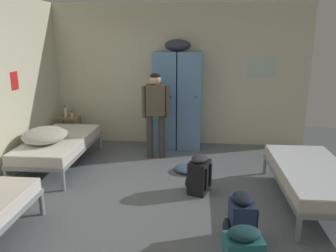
% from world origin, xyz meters
% --- Properties ---
extents(ground_plane, '(8.01, 8.01, 0.00)m').
position_xyz_m(ground_plane, '(0.00, 0.00, 0.00)').
color(ground_plane, slate).
extents(room_backdrop, '(5.01, 5.07, 2.74)m').
position_xyz_m(room_backdrop, '(-1.23, 1.27, 1.37)').
color(room_backdrop, beige).
rests_on(room_backdrop, ground_plane).
extents(locker_bank, '(0.90, 0.55, 2.07)m').
position_xyz_m(locker_bank, '(0.01, 2.22, 0.97)').
color(locker_bank, '#5B84B2').
rests_on(locker_bank, ground_plane).
extents(shelf_unit, '(0.38, 0.30, 0.57)m').
position_xyz_m(shelf_unit, '(-2.14, 2.20, 0.35)').
color(shelf_unit, '#99704C').
rests_on(shelf_unit, ground_plane).
extents(bed_right, '(0.90, 1.90, 0.49)m').
position_xyz_m(bed_right, '(1.89, 0.08, 0.38)').
color(bed_right, gray).
rests_on(bed_right, ground_plane).
extents(bed_left_rear, '(0.90, 1.90, 0.49)m').
position_xyz_m(bed_left_rear, '(-1.89, 1.05, 0.38)').
color(bed_left_rear, gray).
rests_on(bed_left_rear, ground_plane).
extents(bedding_heap, '(0.68, 0.77, 0.23)m').
position_xyz_m(bedding_heap, '(-2.00, 0.82, 0.61)').
color(bedding_heap, '#B7B2A8').
rests_on(bedding_heap, bed_left_rear).
extents(person_traveler, '(0.48, 0.22, 1.51)m').
position_xyz_m(person_traveler, '(-0.34, 1.59, 0.91)').
color(person_traveler, '#3D3833').
rests_on(person_traveler, ground_plane).
extents(water_bottle, '(0.07, 0.07, 0.22)m').
position_xyz_m(water_bottle, '(-2.22, 2.22, 0.67)').
color(water_bottle, silver).
rests_on(water_bottle, shelf_unit).
extents(lotion_bottle, '(0.05, 0.05, 0.13)m').
position_xyz_m(lotion_bottle, '(-2.07, 2.16, 0.63)').
color(lotion_bottle, beige).
rests_on(lotion_bottle, shelf_unit).
extents(backpack_black, '(0.40, 0.38, 0.55)m').
position_xyz_m(backpack_black, '(0.43, 0.25, 0.26)').
color(backpack_black, black).
rests_on(backpack_black, ground_plane).
extents(backpack_navy, '(0.35, 0.33, 0.55)m').
position_xyz_m(backpack_navy, '(0.86, -0.87, 0.26)').
color(backpack_navy, navy).
rests_on(backpack_navy, ground_plane).
extents(clothes_pile_denim, '(0.53, 0.42, 0.10)m').
position_xyz_m(clothes_pile_denim, '(0.30, 0.99, 0.05)').
color(clothes_pile_denim, '#42567A').
rests_on(clothes_pile_denim, ground_plane).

